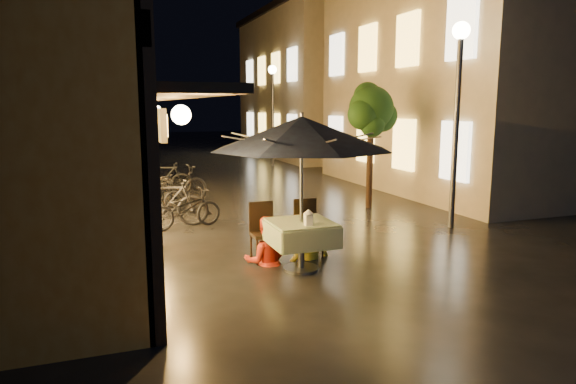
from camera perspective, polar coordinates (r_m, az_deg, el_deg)
name	(u,v)px	position (r m, az deg, el deg)	size (l,w,h in m)	color
ground	(374,270)	(8.29, 9.48, -8.55)	(90.00, 90.00, 0.00)	black
east_building_near	(484,78)	(17.58, 20.93, 11.72)	(7.30, 9.30, 6.80)	#C2B195
east_building_far	(330,84)	(27.35, 4.70, 11.83)	(7.30, 10.30, 7.30)	#C2B195
street_tree	(371,111)	(13.00, 9.25, 8.83)	(1.43, 1.20, 3.15)	black
streetlamp_near	(458,88)	(11.24, 18.38, 10.91)	(0.36, 0.36, 4.23)	#59595E
streetlamp_far	(273,97)	(21.96, -1.72, 10.49)	(0.36, 0.36, 4.23)	#59595E
cafe_table	(301,233)	(8.04, 1.48, -4.63)	(0.99, 0.99, 0.78)	#59595E
patio_umbrella	(302,133)	(7.81, 1.52, 6.55)	(2.81, 2.81, 2.46)	#59595E
cafe_chair_left	(263,228)	(8.60, -2.82, -4.03)	(0.42, 0.42, 0.97)	black
cafe_chair_right	(307,224)	(8.86, 2.13, -3.62)	(0.42, 0.42, 0.97)	black
table_lantern	(308,216)	(7.71, 2.27, -2.73)	(0.16, 0.16, 0.25)	white
person_orange	(266,218)	(8.37, -2.47, -2.86)	(0.74, 0.58, 1.52)	red
person_yellow	(308,215)	(8.65, 2.28, -2.56)	(0.96, 0.55, 1.49)	yellow
bicycle_0	(185,209)	(11.00, -11.34, -1.86)	(0.55, 1.58, 0.83)	black
bicycle_1	(167,203)	(11.22, -13.28, -1.15)	(0.49, 1.74, 1.05)	black
bicycle_2	(154,197)	(12.73, -14.72, -0.53)	(0.53, 1.52, 0.80)	black
bicycle_3	(158,191)	(13.29, -14.30, 0.14)	(0.42, 1.50, 0.90)	black
bicycle_4	(173,184)	(14.01, -12.63, 0.84)	(0.65, 1.87, 0.98)	black
bicycle_5	(164,178)	(15.33, -13.63, 1.53)	(0.46, 1.63, 0.98)	black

